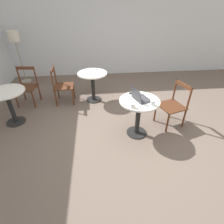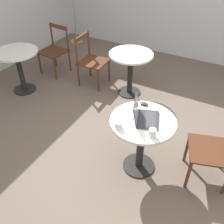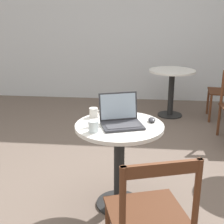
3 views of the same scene
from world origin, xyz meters
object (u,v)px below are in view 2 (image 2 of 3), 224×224
Objects in this scene: mug at (119,125)px; chair_mid_back at (91,61)px; chair_far_right at (55,50)px; cafe_table_near at (142,133)px; drinking_glass at (152,133)px; mouse at (144,104)px; cafe_table_far at (18,62)px; laptop at (144,116)px; cafe_table_mid at (131,64)px; chair_near_front at (215,150)px.

chair_mid_back is at bearing 40.34° from mug.
mug is at bearing -127.03° from chair_far_right.
drinking_glass is at bearing -136.70° from cafe_table_near.
mug is at bearing 171.53° from mouse.
laptop is (-0.60, -2.48, 0.24)m from cafe_table_far.
chair_far_right reaches higher than cafe_table_far.
cafe_table_near is at bearing -103.95° from cafe_table_far.
mug is at bearing -158.92° from cafe_table_mid.
mouse reaches higher than cafe_table_mid.
chair_mid_back is 8.80× the size of mouse.
chair_mid_back is 1.00× the size of chair_far_right.
chair_mid_back is 2.12m from laptop.
chair_far_right is at bearing 58.87° from cafe_table_near.
cafe_table_near is 1.64m from cafe_table_mid.
mug is (-1.63, -1.39, 0.33)m from chair_mid_back.
chair_mid_back and chair_far_right have the same top height.
laptop reaches higher than mouse.
cafe_table_far is at bearing 83.37° from chair_near_front.
laptop reaches higher than cafe_table_mid.
chair_far_right is (0.05, 0.84, 0.00)m from chair_mid_back.
laptop reaches higher than chair_near_front.
drinking_glass is at bearing -148.61° from cafe_table_mid.
laptop is at bearing -150.08° from cafe_table_mid.
chair_mid_back is at bearing 48.34° from laptop.
drinking_glass is at bearing -148.46° from mouse.
cafe_table_far is 8.64× the size of drinking_glass.
cafe_table_far is 0.84m from chair_far_right.
cafe_table_near and cafe_table_far have the same top height.
cafe_table_near is 0.24m from laptop.
chair_mid_back is 2.37m from drinking_glass.
cafe_table_far is 2.78m from drinking_glass.
cafe_table_mid is 1.97m from chair_near_front.
mouse is at bearing 22.68° from laptop.
chair_near_front is 2.59m from chair_mid_back.
mouse is at bearing -98.57° from cafe_table_far.
chair_far_right is (0.02, 1.59, -0.11)m from cafe_table_mid.
cafe_table_far is 0.83× the size of chair_far_right.
cafe_table_near is 0.80m from chair_near_front.
mug is (-0.47, 0.93, 0.33)m from chair_near_front.
chair_mid_back reaches higher than mug.
chair_near_front reaches higher than mouse.
cafe_table_near is at bearing -150.41° from cafe_table_mid.
cafe_table_near is 1.92× the size of laptop.
cafe_table_near is 2.80m from chair_far_right.
mouse is 0.52m from drinking_glass.
chair_far_right is at bearing 59.12° from laptop.
laptop is at bearing -21.51° from cafe_table_near.
mouse is at bearing -148.67° from cafe_table_mid.
drinking_glass reaches higher than cafe_table_near.
laptop is (0.01, -0.00, 0.24)m from cafe_table_near.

